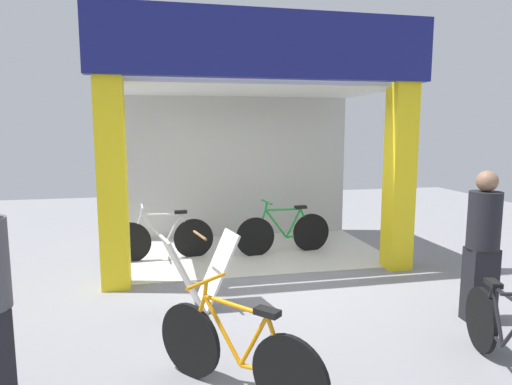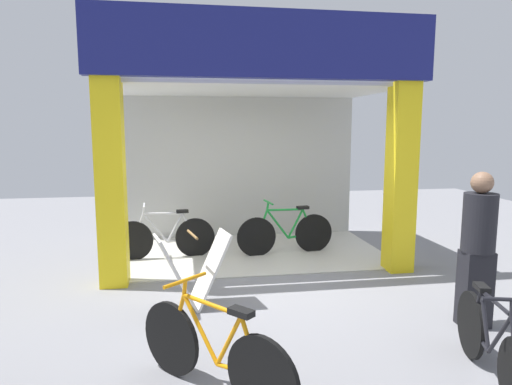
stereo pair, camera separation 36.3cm
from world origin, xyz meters
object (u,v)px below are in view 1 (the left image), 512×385
Objects in this scene: bicycle_inside_0 at (163,238)px; sandwich_board_sign at (200,271)px; bicycle_parked_1 at (505,339)px; bicycle_inside_1 at (284,233)px; bicycle_parked_0 at (236,353)px; pedestrian_1 at (483,244)px.

bicycle_inside_0 reaches higher than sandwich_board_sign.
bicycle_parked_1 is 3.20m from sandwich_board_sign.
bicycle_parked_0 is (-1.50, -3.96, -0.01)m from bicycle_inside_1.
bicycle_inside_1 is 4.23m from bicycle_parked_0.
bicycle_parked_1 is at bearing -40.71° from sandwich_board_sign.
bicycle_parked_1 is (0.81, -4.17, -0.02)m from bicycle_inside_1.
bicycle_inside_0 is at bearing 123.94° from bicycle_parked_1.
sandwich_board_sign reaches higher than bicycle_parked_1.
bicycle_parked_0 is (0.53, -4.02, -0.00)m from bicycle_inside_0.
sandwich_board_sign is (-1.62, -2.08, 0.08)m from bicycle_inside_1.
bicycle_inside_0 is 0.98× the size of bicycle_inside_1.
bicycle_inside_0 is 4.05m from bicycle_parked_0.
bicycle_parked_1 is at bearing -56.06° from bicycle_inside_0.
pedestrian_1 is (0.58, 1.07, 0.53)m from bicycle_parked_1.
sandwich_board_sign is 0.56× the size of pedestrian_1.
bicycle_inside_0 is at bearing 178.31° from bicycle_inside_1.
bicycle_parked_0 reaches higher than bicycle_parked_1.
bicycle_inside_1 is 1.00× the size of pedestrian_1.
bicycle_parked_0 is at bearing -163.48° from pedestrian_1.
bicycle_inside_1 is 4.25m from bicycle_parked_1.
bicycle_inside_1 reaches higher than sandwich_board_sign.
sandwich_board_sign is (-0.11, 1.88, 0.09)m from bicycle_parked_0.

